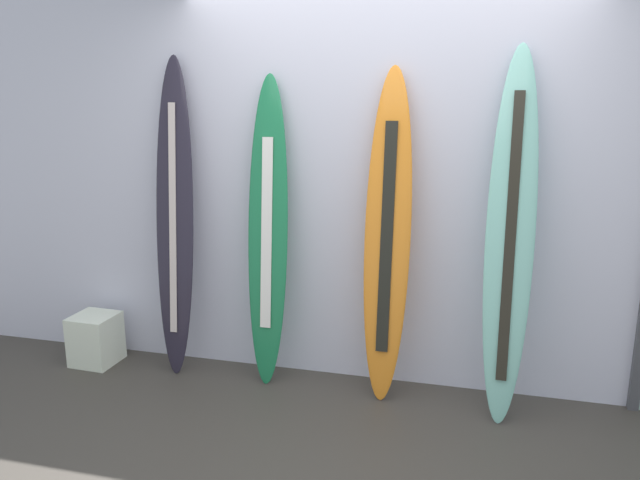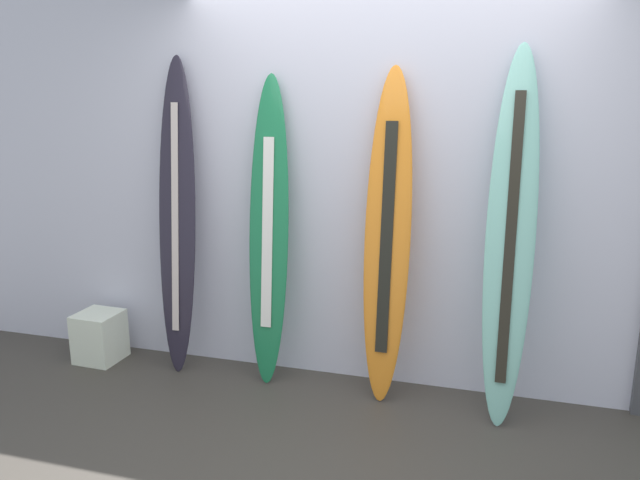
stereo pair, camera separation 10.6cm
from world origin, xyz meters
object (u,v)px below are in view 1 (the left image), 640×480
(surfboard_sunset, at_px, (387,240))
(display_block_left, at_px, (96,339))
(surfboard_emerald, at_px, (268,234))
(surfboard_charcoal, at_px, (175,222))
(surfboard_seafoam, at_px, (510,238))

(surfboard_sunset, bearing_deg, display_block_left, -178.29)
(surfboard_emerald, relative_size, display_block_left, 5.65)
(surfboard_emerald, bearing_deg, surfboard_sunset, -1.63)
(surfboard_charcoal, height_order, display_block_left, surfboard_charcoal)
(surfboard_emerald, bearing_deg, surfboard_charcoal, -179.45)
(surfboard_emerald, distance_m, display_block_left, 1.54)
(surfboard_seafoam, xyz_separation_m, display_block_left, (-2.79, -0.01, -0.91))
(surfboard_emerald, height_order, display_block_left, surfboard_emerald)
(display_block_left, bearing_deg, surfboard_seafoam, 0.28)
(surfboard_sunset, xyz_separation_m, display_block_left, (-2.07, -0.06, -0.84))
(surfboard_charcoal, xyz_separation_m, surfboard_emerald, (0.66, 0.01, -0.05))
(surfboard_charcoal, bearing_deg, surfboard_sunset, -0.63)
(surfboard_seafoam, bearing_deg, display_block_left, -179.72)
(surfboard_sunset, height_order, display_block_left, surfboard_sunset)
(surfboard_charcoal, distance_m, surfboard_sunset, 1.44)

